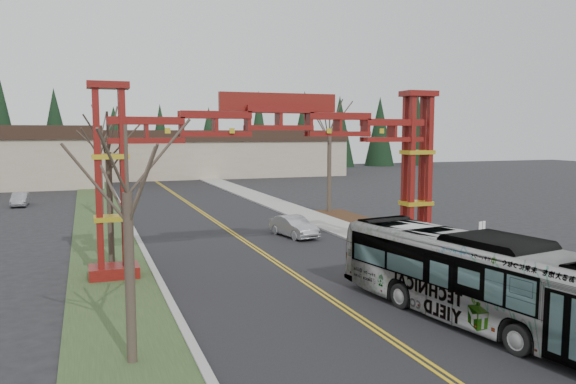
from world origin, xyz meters
name	(u,v)px	position (x,y,z in m)	size (l,w,h in m)	color
road	(242,240)	(0.00, 25.00, 0.01)	(12.00, 110.00, 0.02)	black
lane_line_left	(241,240)	(-0.12, 25.00, 0.03)	(0.12, 100.00, 0.01)	gold
lane_line_right	(244,239)	(0.12, 25.00, 0.03)	(0.12, 100.00, 0.01)	gold
curb_right	(332,233)	(6.15, 25.00, 0.07)	(0.30, 110.00, 0.15)	#9D9C98
sidewalk_right	(352,231)	(7.60, 25.00, 0.08)	(2.60, 110.00, 0.14)	gray
landscape_strip	(560,285)	(10.20, 10.00, 0.06)	(2.60, 50.00, 0.12)	black
grass_median	(108,248)	(-8.00, 25.00, 0.04)	(4.00, 110.00, 0.08)	#2E4221
curb_left	(141,245)	(-6.15, 25.00, 0.07)	(0.30, 110.00, 0.15)	#9D9C98
gateway_arch	(279,146)	(0.00, 18.00, 5.98)	(18.20, 1.60, 8.90)	#5B110C
retail_building_east	(211,152)	(10.00, 79.95, 3.51)	(38.00, 20.30, 7.00)	tan
conifer_treeline	(141,134)	(0.25, 92.00, 6.49)	(116.10, 5.60, 13.00)	black
transit_bus	(469,277)	(3.58, 7.67, 1.59)	(2.68, 11.44, 3.19)	#989C9F
silver_sedan	(294,227)	(3.36, 24.84, 0.67)	(1.42, 4.09, 1.35)	#A5A8AD
parked_car_far_a	(20,199)	(-14.74, 47.56, 0.61)	(1.29, 3.70, 1.22)	#95979C
bare_tree_median_near	(127,194)	(-8.00, 7.81, 4.95)	(2.88, 2.88, 6.89)	#382D26
bare_tree_median_mid	(108,153)	(-8.00, 20.14, 5.68)	(2.97, 2.97, 7.68)	#382D26
bare_tree_median_far	(99,146)	(-8.00, 36.77, 5.63)	(3.45, 3.45, 7.93)	#382D26
bare_tree_right_far	(330,132)	(10.00, 34.15, 6.72)	(3.51, 3.51, 9.09)	#382D26
street_sign	(482,235)	(9.05, 13.79, 1.69)	(0.51, 0.23, 2.35)	#3F3F44
barrel_south	(450,245)	(9.59, 17.03, 0.52)	(0.56, 0.56, 1.03)	red
barrel_mid	(425,242)	(8.91, 18.41, 0.46)	(0.50, 0.50, 0.92)	red
barrel_north	(404,231)	(9.67, 21.83, 0.49)	(0.53, 0.53, 0.98)	red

